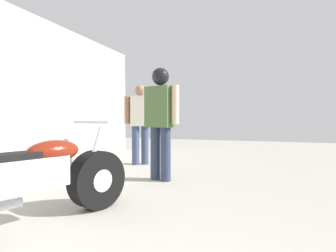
% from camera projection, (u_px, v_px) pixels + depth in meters
% --- Properties ---
extents(ground_plane, '(17.90, 17.90, 0.00)m').
position_uv_depth(ground_plane, '(194.00, 192.00, 3.64)').
color(ground_plane, '#A8A399').
extents(garage_partition_left, '(0.08, 8.20, 2.92)m').
position_uv_depth(garage_partition_left, '(7.00, 90.00, 4.69)').
color(garage_partition_left, '#B7B5AD').
rests_on(garage_partition_left, ground_plane).
extents(motorcycle_maroon_cruiser, '(0.93, 1.99, 0.95)m').
position_uv_depth(motorcycle_maroon_cruiser, '(26.00, 184.00, 2.39)').
color(motorcycle_maroon_cruiser, black).
rests_on(motorcycle_maroon_cruiser, ground_plane).
extents(mechanic_in_blue, '(0.61, 0.48, 1.68)m').
position_uv_depth(mechanic_in_blue, '(140.00, 119.00, 5.84)').
color(mechanic_in_blue, '#384766').
rests_on(mechanic_in_blue, ground_plane).
extents(mechanic_with_helmet, '(0.69, 0.38, 1.76)m').
position_uv_depth(mechanic_with_helmet, '(160.00, 113.00, 4.33)').
color(mechanic_with_helmet, '#2D3851').
rests_on(mechanic_with_helmet, ground_plane).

